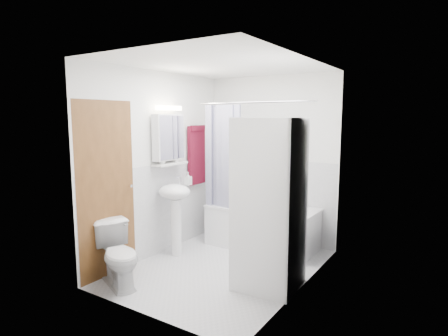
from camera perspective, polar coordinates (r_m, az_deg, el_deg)
The scene contains 20 objects.
floor at distance 4.70m, azimuth -0.25°, elevation -14.92°, with size 2.60×2.60×0.00m, color silver.
room_walls at distance 4.35m, azimuth -0.26°, elevation 3.46°, with size 2.60×2.60×2.60m.
wainscot at distance 4.74m, azimuth 1.69°, elevation -7.05°, with size 1.98×2.58×2.58m.
door at distance 4.60m, azimuth -14.06°, elevation -2.65°, with size 0.05×2.00×2.00m.
bathtub at distance 5.32m, azimuth 5.80°, elevation -8.61°, with size 1.50×0.71×0.57m.
tub_spout at distance 5.40m, azimuth 9.37°, elevation -2.14°, with size 0.04×0.04×0.12m, color silver.
curtain_rod at distance 4.84m, azimuth 4.46°, elevation 9.96°, with size 0.02×0.02×1.68m, color silver.
shower_curtain at distance 5.11m, azimuth -0.23°, elevation 1.45°, with size 0.55×0.02×1.45m.
sink at distance 4.94m, azimuth -7.47°, elevation -5.29°, with size 0.44×0.37×1.04m.
medicine_cabinet at distance 4.97m, azimuth -8.44°, elevation 4.83°, with size 0.13×0.50×0.71m.
shelf at distance 4.99m, azimuth -8.23°, elevation 0.64°, with size 0.18×0.54×0.03m, color silver.
shower_caddy at distance 5.33m, azimuth 9.88°, elevation 0.51°, with size 0.22×0.06×0.02m, color silver.
towel at distance 5.52m, azimuth -4.19°, elevation 2.15°, with size 0.07×0.36×0.88m.
washer_dryer at distance 4.00m, azimuth 6.92°, elevation -5.43°, with size 0.69×0.69×1.81m.
toilet at distance 4.29m, azimuth -15.74°, elevation -12.69°, with size 0.38×0.68×0.67m, color white.
soap_pump at distance 5.03m, azimuth -5.50°, elevation -2.15°, with size 0.08×0.17×0.08m, color gray.
shelf_bottle at distance 4.88m, azimuth -9.39°, elevation 1.01°, with size 0.07×0.18×0.07m, color gray.
shelf_cup at distance 5.08m, azimuth -7.35°, elevation 1.49°, with size 0.10×0.09×0.10m, color gray.
shampoo_a at distance 5.31m, azimuth 10.26°, elevation 1.30°, with size 0.13×0.17×0.13m, color gray.
shampoo_b at distance 5.27m, azimuth 11.46°, elevation 0.94°, with size 0.08×0.21×0.08m, color navy.
Camera 1 is at (2.36, -3.63, 1.82)m, focal length 30.00 mm.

